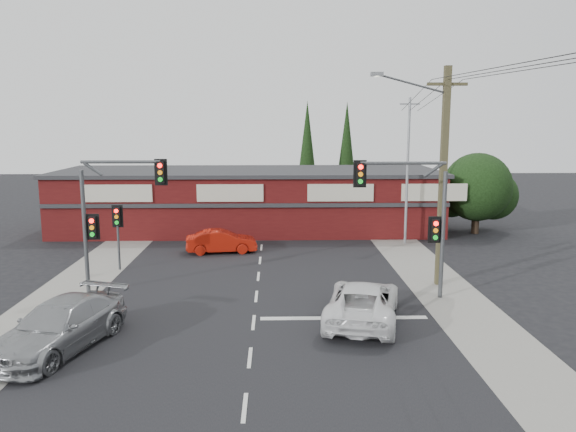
{
  "coord_description": "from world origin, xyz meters",
  "views": [
    {
      "loc": [
        0.83,
        -22.3,
        7.57
      ],
      "look_at": [
        1.43,
        3.0,
        3.29
      ],
      "focal_mm": 35.0,
      "sensor_mm": 36.0,
      "label": 1
    }
  ],
  "objects_px": {
    "silver_suv": "(60,326)",
    "shop_building": "(249,199)",
    "utility_pole": "(440,170)",
    "white_suv": "(363,302)",
    "red_sedan": "(221,241)"
  },
  "relations": [
    {
      "from": "white_suv",
      "to": "silver_suv",
      "type": "bearing_deg",
      "value": 26.31
    },
    {
      "from": "red_sedan",
      "to": "utility_pole",
      "type": "height_order",
      "value": "utility_pole"
    },
    {
      "from": "silver_suv",
      "to": "utility_pole",
      "type": "height_order",
      "value": "utility_pole"
    },
    {
      "from": "silver_suv",
      "to": "shop_building",
      "type": "relative_size",
      "value": 0.21
    },
    {
      "from": "red_sedan",
      "to": "silver_suv",
      "type": "bearing_deg",
      "value": 156.16
    },
    {
      "from": "silver_suv",
      "to": "red_sedan",
      "type": "bearing_deg",
      "value": 91.16
    },
    {
      "from": "shop_building",
      "to": "utility_pole",
      "type": "relative_size",
      "value": 2.73
    },
    {
      "from": "silver_suv",
      "to": "red_sedan",
      "type": "height_order",
      "value": "silver_suv"
    },
    {
      "from": "white_suv",
      "to": "utility_pole",
      "type": "height_order",
      "value": "utility_pole"
    },
    {
      "from": "silver_suv",
      "to": "utility_pole",
      "type": "distance_m",
      "value": 17.06
    },
    {
      "from": "white_suv",
      "to": "shop_building",
      "type": "relative_size",
      "value": 0.2
    },
    {
      "from": "red_sedan",
      "to": "shop_building",
      "type": "relative_size",
      "value": 0.15
    },
    {
      "from": "red_sedan",
      "to": "shop_building",
      "type": "bearing_deg",
      "value": -17.69
    },
    {
      "from": "white_suv",
      "to": "silver_suv",
      "type": "xyz_separation_m",
      "value": [
        -10.57,
        -2.46,
        0.04
      ]
    },
    {
      "from": "white_suv",
      "to": "utility_pole",
      "type": "xyz_separation_m",
      "value": [
        4.19,
        4.79,
        4.62
      ]
    }
  ]
}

